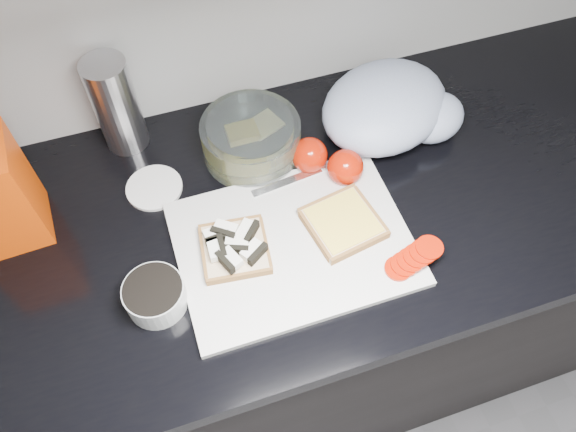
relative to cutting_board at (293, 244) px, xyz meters
name	(u,v)px	position (x,y,z in m)	size (l,w,h in m)	color
base_cabinet	(262,318)	(-0.05, 0.08, -0.48)	(3.50, 0.60, 0.86)	black
countertop	(253,221)	(-0.05, 0.08, -0.03)	(3.50, 0.64, 0.04)	black
cutting_board	(293,244)	(0.00, 0.00, 0.00)	(0.40, 0.30, 0.01)	silver
bread_left	(234,247)	(-0.10, 0.01, 0.02)	(0.13, 0.13, 0.04)	#CFB591
bread_right	(343,223)	(0.09, 0.00, 0.01)	(0.14, 0.14, 0.02)	#CFB591
tomato_slices	(414,258)	(0.18, -0.10, 0.02)	(0.12, 0.07, 0.02)	#A81603
knife	(316,170)	(0.09, 0.13, 0.01)	(0.21, 0.04, 0.01)	silver
seed_tub	(155,295)	(-0.25, -0.03, 0.02)	(0.10, 0.10, 0.05)	#ADB3B3
tub_lid	(154,188)	(-0.21, 0.20, 0.00)	(0.10, 0.10, 0.01)	silver
glass_bowl	(251,139)	(-0.01, 0.22, 0.03)	(0.19, 0.19, 0.08)	silver
steel_canister	(116,105)	(-0.23, 0.33, 0.09)	(0.08, 0.08, 0.20)	#B1B0B5
grocery_bag	(392,108)	(0.27, 0.20, 0.05)	(0.33, 0.30, 0.12)	#9CACC1
whole_tomatoes	(327,161)	(0.11, 0.13, 0.03)	(0.12, 0.12, 0.07)	#A81603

